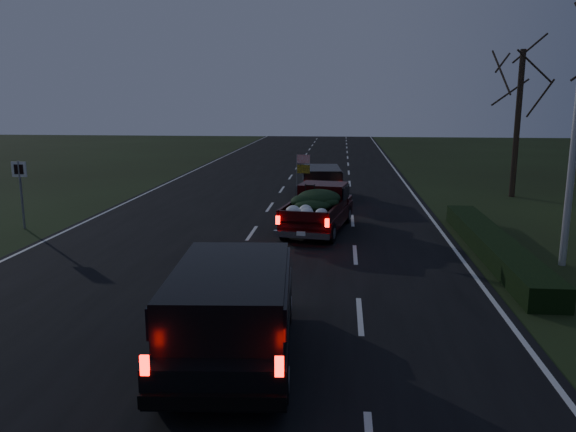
# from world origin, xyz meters

# --- Properties ---
(ground) EXTENTS (120.00, 120.00, 0.00)m
(ground) POSITION_xyz_m (0.00, 0.00, 0.00)
(ground) COLOR black
(ground) RESTS_ON ground
(road_asphalt) EXTENTS (14.00, 120.00, 0.02)m
(road_asphalt) POSITION_xyz_m (0.00, 0.00, 0.01)
(road_asphalt) COLOR black
(road_asphalt) RESTS_ON ground
(hedge_row) EXTENTS (1.00, 10.00, 0.60)m
(hedge_row) POSITION_xyz_m (7.80, 3.00, 0.30)
(hedge_row) COLOR black
(hedge_row) RESTS_ON ground
(route_sign) EXTENTS (0.55, 0.08, 2.50)m
(route_sign) POSITION_xyz_m (-8.50, 5.00, 1.66)
(route_sign) COLOR gray
(route_sign) RESTS_ON ground
(bare_tree_far) EXTENTS (3.60, 3.60, 7.00)m
(bare_tree_far) POSITION_xyz_m (11.50, 14.00, 5.23)
(bare_tree_far) COLOR black
(bare_tree_far) RESTS_ON ground
(pickup_truck) EXTENTS (2.53, 4.90, 2.45)m
(pickup_truck) POSITION_xyz_m (2.33, 5.67, 0.92)
(pickup_truck) COLOR black
(pickup_truck) RESTS_ON ground
(lead_suv) EXTENTS (2.13, 4.42, 1.23)m
(lead_suv) POSITION_xyz_m (2.19, 12.55, 0.93)
(lead_suv) COLOR black
(lead_suv) RESTS_ON ground
(rear_suv) EXTENTS (2.58, 5.14, 1.43)m
(rear_suv) POSITION_xyz_m (1.22, -4.81, 1.08)
(rear_suv) COLOR black
(rear_suv) RESTS_ON ground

